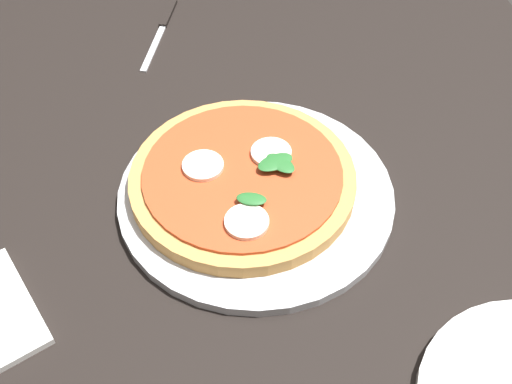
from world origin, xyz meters
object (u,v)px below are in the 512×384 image
knife (163,25)px  dining_table (284,283)px  pizza (243,179)px  serving_tray (256,194)px

knife → dining_table: bearing=12.0°
dining_table → pizza: pizza is taller
dining_table → pizza: bearing=-148.1°
serving_tray → knife: (-0.37, -0.06, -0.00)m
knife → serving_tray: bearing=9.8°
pizza → knife: size_ratio=1.49×
dining_table → knife: 0.44m
dining_table → knife: size_ratio=6.96×
dining_table → pizza: (-0.06, -0.04, 0.14)m
serving_tray → pizza: size_ratio=1.22×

